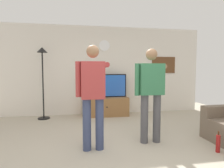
% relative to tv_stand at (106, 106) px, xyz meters
% --- Properties ---
extents(ground_plane, '(8.40, 8.40, 0.00)m').
position_rel_tv_stand_xyz_m(ground_plane, '(-0.07, -2.60, -0.28)').
color(ground_plane, '#B2A893').
extents(back_wall, '(6.40, 0.10, 2.70)m').
position_rel_tv_stand_xyz_m(back_wall, '(-0.07, 0.35, 1.07)').
color(back_wall, silver).
rests_on(back_wall, ground_plane).
extents(tv_stand, '(1.33, 0.53, 0.55)m').
position_rel_tv_stand_xyz_m(tv_stand, '(0.00, 0.00, 0.00)').
color(tv_stand, olive).
rests_on(tv_stand, ground_plane).
extents(television, '(1.26, 0.07, 0.69)m').
position_rel_tv_stand_xyz_m(television, '(-0.00, 0.05, 0.62)').
color(television, black).
rests_on(television, tv_stand).
extents(wall_clock, '(0.32, 0.03, 0.32)m').
position_rel_tv_stand_xyz_m(wall_clock, '(-0.00, 0.29, 1.84)').
color(wall_clock, white).
extents(framed_picture, '(0.79, 0.04, 0.52)m').
position_rel_tv_stand_xyz_m(framed_picture, '(1.95, 0.30, 1.26)').
color(framed_picture, brown).
extents(floor_lamp, '(0.32, 0.32, 1.98)m').
position_rel_tv_stand_xyz_m(floor_lamp, '(-1.76, -0.07, 1.14)').
color(floor_lamp, black).
rests_on(floor_lamp, ground_plane).
extents(person_standing_nearer_lamp, '(0.57, 0.78, 1.76)m').
position_rel_tv_stand_xyz_m(person_standing_nearer_lamp, '(-0.52, -2.29, 0.72)').
color(person_standing_nearer_lamp, '#384266').
rests_on(person_standing_nearer_lamp, ground_plane).
extents(person_standing_nearer_couch, '(0.62, 0.78, 1.74)m').
position_rel_tv_stand_xyz_m(person_standing_nearer_couch, '(0.55, -2.15, 0.72)').
color(person_standing_nearer_couch, '#4C4C51').
rests_on(person_standing_nearer_couch, ground_plane).
extents(beverage_bottle, '(0.07, 0.07, 0.35)m').
position_rel_tv_stand_xyz_m(beverage_bottle, '(1.49, -2.75, -0.13)').
color(beverage_bottle, maroon).
rests_on(beverage_bottle, ground_plane).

